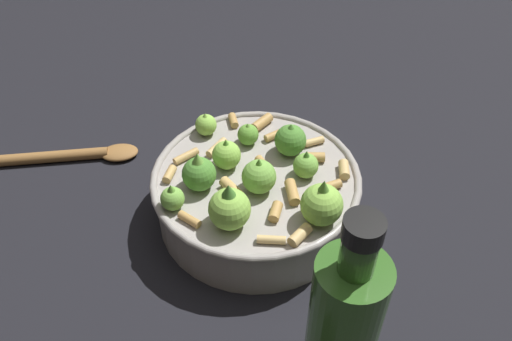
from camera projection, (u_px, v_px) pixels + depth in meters
ground_plane at (256, 214)px, 0.68m from camera, size 2.40×2.40×0.00m
cooking_pan at (256, 191)px, 0.65m from camera, size 0.25×0.25×0.12m
olive_oil_bottle at (341, 336)px, 0.44m from camera, size 0.06×0.06×0.25m
wooden_spoon at (70, 156)px, 0.75m from camera, size 0.22×0.04×0.02m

